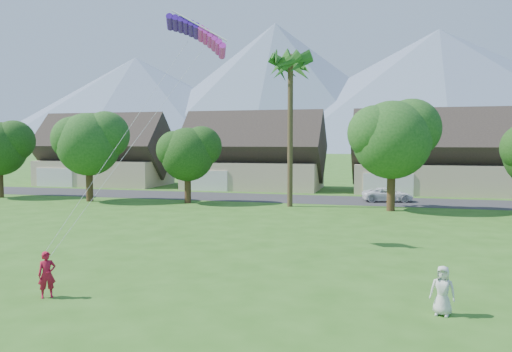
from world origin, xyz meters
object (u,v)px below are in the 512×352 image
(parafoil_kite, at_px, (199,32))
(watcher, at_px, (443,291))
(parked_car, at_px, (388,195))
(kite_flyer, at_px, (47,275))

(parafoil_kite, bearing_deg, watcher, -43.89)
(watcher, relative_size, parafoil_kite, 0.44)
(watcher, bearing_deg, parked_car, 107.33)
(kite_flyer, relative_size, watcher, 1.04)
(kite_flyer, relative_size, parked_car, 0.36)
(watcher, bearing_deg, kite_flyer, -158.75)
(kite_flyer, height_order, parked_car, kite_flyer)
(watcher, height_order, parafoil_kite, parafoil_kite)
(watcher, xyz_separation_m, parked_car, (-1.64, 29.54, -0.16))
(parked_car, bearing_deg, parafoil_kite, 143.49)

